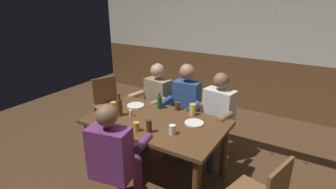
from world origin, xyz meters
TOP-DOWN VIEW (x-y plane):
  - ground_plane at (0.00, 0.00)m, footprint 7.31×7.31m
  - back_wall_upper at (0.00, 2.71)m, footprint 6.09×0.12m
  - back_wall_wainscot at (0.00, 2.71)m, footprint 6.09×0.12m
  - dining_table at (0.00, 0.06)m, footprint 1.59×0.94m
  - person_0 at (-0.49, 0.75)m, footprint 0.55×0.56m
  - person_1 at (0.00, 0.75)m, footprint 0.51×0.53m
  - person_2 at (0.47, 0.76)m, footprint 0.57×0.57m
  - person_3 at (-0.01, -0.65)m, footprint 0.58×0.58m
  - chair_empty_near_left at (-1.30, 0.63)m, footprint 0.58×0.58m
  - table_candle at (-0.32, -0.01)m, footprint 0.04×0.04m
  - plate_0 at (0.41, 0.21)m, footprint 0.22×0.22m
  - plate_1 at (-0.47, 0.28)m, footprint 0.23×0.23m
  - bottle_0 at (-0.16, 0.38)m, footprint 0.06×0.06m
  - bottle_1 at (-0.45, -0.05)m, footprint 0.07×0.07m
  - pint_glass_0 at (-0.63, 0.04)m, footprint 0.07×0.07m
  - pint_glass_1 at (0.10, -0.22)m, footprint 0.06×0.06m
  - pint_glass_2 at (0.06, 0.46)m, footprint 0.07×0.07m
  - pint_glass_3 at (0.32, -0.12)m, footprint 0.07×0.07m
  - pint_glass_4 at (0.30, 0.41)m, footprint 0.07×0.07m
  - pint_glass_5 at (-0.04, -0.26)m, footprint 0.07×0.07m

SIDE VIEW (x-z plane):
  - ground_plane at x=0.00m, z-range 0.00..0.00m
  - chair_empty_near_left at x=-1.30m, z-range 0.04..0.92m
  - back_wall_wainscot at x=0.00m, z-range 0.00..1.02m
  - dining_table at x=0.00m, z-range 0.27..1.01m
  - person_0 at x=-0.49m, z-range 0.06..1.26m
  - person_2 at x=0.47m, z-range 0.06..1.26m
  - person_3 at x=-0.01m, z-range 0.06..1.27m
  - person_1 at x=0.00m, z-range 0.06..1.31m
  - plate_0 at x=0.41m, z-range 0.74..0.76m
  - plate_1 at x=-0.47m, z-range 0.74..0.76m
  - table_candle at x=-0.32m, z-range 0.74..0.82m
  - pint_glass_5 at x=-0.04m, z-range 0.74..0.84m
  - pint_glass_3 at x=0.32m, z-range 0.74..0.85m
  - pint_glass_0 at x=-0.63m, z-range 0.74..0.85m
  - pint_glass_2 at x=0.06m, z-range 0.74..0.85m
  - pint_glass_4 at x=0.30m, z-range 0.74..0.89m
  - pint_glass_1 at x=0.10m, z-range 0.74..0.89m
  - bottle_0 at x=-0.16m, z-range 0.72..0.94m
  - bottle_1 at x=-0.45m, z-range 0.71..1.00m
  - back_wall_upper at x=0.00m, z-range 1.02..2.64m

